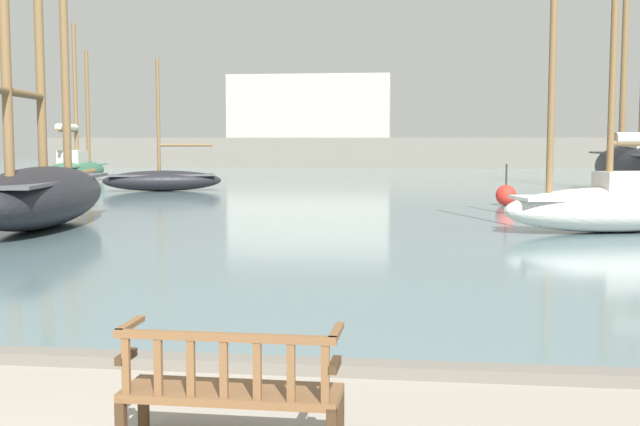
{
  "coord_description": "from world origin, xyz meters",
  "views": [
    {
      "loc": [
        2.18,
        -3.73,
        2.27
      ],
      "look_at": [
        0.4,
        10.0,
        1.0
      ],
      "focal_mm": 45.0,
      "sensor_mm": 36.0,
      "label": 1
    }
  ],
  "objects_px": {
    "sailboat_nearest_port": "(615,202)",
    "channel_buoy": "(506,195)",
    "sailboat_outer_port": "(41,187)",
    "sailboat_centre_channel": "(76,167)",
    "sailboat_far_starboard": "(162,179)",
    "park_bench": "(231,388)"
  },
  "relations": [
    {
      "from": "park_bench",
      "to": "sailboat_nearest_port",
      "type": "height_order",
      "value": "sailboat_nearest_port"
    },
    {
      "from": "sailboat_centre_channel",
      "to": "sailboat_outer_port",
      "type": "distance_m",
      "value": 22.48
    },
    {
      "from": "park_bench",
      "to": "sailboat_nearest_port",
      "type": "distance_m",
      "value": 15.32
    },
    {
      "from": "sailboat_nearest_port",
      "to": "sailboat_outer_port",
      "type": "xyz_separation_m",
      "value": [
        -14.03,
        -0.69,
        0.31
      ]
    },
    {
      "from": "sailboat_far_starboard",
      "to": "sailboat_nearest_port",
      "type": "bearing_deg",
      "value": -40.67
    },
    {
      "from": "sailboat_centre_channel",
      "to": "sailboat_nearest_port",
      "type": "distance_m",
      "value": 30.2
    },
    {
      "from": "sailboat_far_starboard",
      "to": "channel_buoy",
      "type": "height_order",
      "value": "sailboat_far_starboard"
    },
    {
      "from": "channel_buoy",
      "to": "sailboat_centre_channel",
      "type": "bearing_deg",
      "value": 148.79
    },
    {
      "from": "sailboat_outer_port",
      "to": "sailboat_centre_channel",
      "type": "bearing_deg",
      "value": 112.18
    },
    {
      "from": "sailboat_outer_port",
      "to": "sailboat_nearest_port",
      "type": "bearing_deg",
      "value": 2.81
    },
    {
      "from": "sailboat_centre_channel",
      "to": "sailboat_nearest_port",
      "type": "bearing_deg",
      "value": -41.8
    },
    {
      "from": "sailboat_centre_channel",
      "to": "sailboat_far_starboard",
      "type": "bearing_deg",
      "value": -44.22
    },
    {
      "from": "sailboat_nearest_port",
      "to": "channel_buoy",
      "type": "xyz_separation_m",
      "value": [
        -1.78,
        7.57,
        -0.36
      ]
    },
    {
      "from": "sailboat_far_starboard",
      "to": "park_bench",
      "type": "bearing_deg",
      "value": -70.55
    },
    {
      "from": "sailboat_far_starboard",
      "to": "sailboat_centre_channel",
      "type": "bearing_deg",
      "value": 135.78
    },
    {
      "from": "channel_buoy",
      "to": "sailboat_far_starboard",
      "type": "bearing_deg",
      "value": 157.09
    },
    {
      "from": "sailboat_far_starboard",
      "to": "sailboat_centre_channel",
      "type": "distance_m",
      "value": 9.63
    },
    {
      "from": "channel_buoy",
      "to": "sailboat_nearest_port",
      "type": "bearing_deg",
      "value": -76.78
    },
    {
      "from": "sailboat_far_starboard",
      "to": "sailboat_centre_channel",
      "type": "height_order",
      "value": "sailboat_centre_channel"
    },
    {
      "from": "sailboat_nearest_port",
      "to": "channel_buoy",
      "type": "relative_size",
      "value": 5.29
    },
    {
      "from": "park_bench",
      "to": "sailboat_far_starboard",
      "type": "distance_m",
      "value": 29.22
    },
    {
      "from": "sailboat_centre_channel",
      "to": "sailboat_outer_port",
      "type": "bearing_deg",
      "value": -67.82
    }
  ]
}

